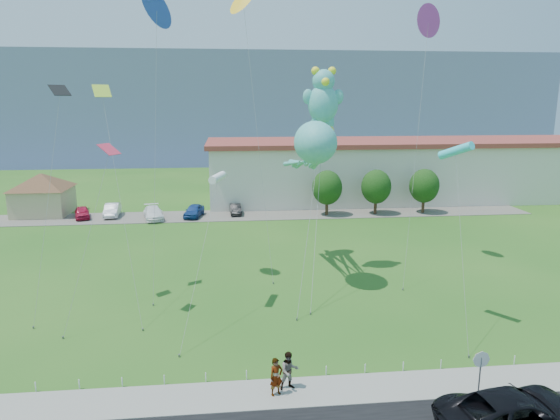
{
  "coord_description": "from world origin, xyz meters",
  "views": [
    {
      "loc": [
        -1.67,
        -23.67,
        13.51
      ],
      "look_at": [
        1.63,
        8.0,
        6.52
      ],
      "focal_mm": 32.0,
      "sensor_mm": 36.0,
      "label": 1
    }
  ],
  "objects_px": {
    "suv": "(517,414)",
    "pedestrian_right": "(289,371)",
    "parked_car_silver": "(112,210)",
    "parked_car_white": "(153,213)",
    "warehouse": "(425,169)",
    "stop_sign": "(481,364)",
    "teddy_bear_kite": "(323,99)",
    "pavilion": "(42,190)",
    "parked_car_red": "(82,212)",
    "pedestrian_left": "(276,377)",
    "octopus_kite": "(312,151)",
    "parked_car_black": "(235,209)",
    "parked_car_blue": "(194,211)"
  },
  "relations": [
    {
      "from": "parked_car_silver",
      "to": "teddy_bear_kite",
      "type": "bearing_deg",
      "value": -50.45
    },
    {
      "from": "pavilion",
      "to": "octopus_kite",
      "type": "height_order",
      "value": "octopus_kite"
    },
    {
      "from": "pavilion",
      "to": "octopus_kite",
      "type": "bearing_deg",
      "value": -42.23
    },
    {
      "from": "parked_car_white",
      "to": "octopus_kite",
      "type": "height_order",
      "value": "octopus_kite"
    },
    {
      "from": "suv",
      "to": "pedestrian_left",
      "type": "bearing_deg",
      "value": 61.79
    },
    {
      "from": "parked_car_blue",
      "to": "teddy_bear_kite",
      "type": "relative_size",
      "value": 0.27
    },
    {
      "from": "stop_sign",
      "to": "pedestrian_right",
      "type": "xyz_separation_m",
      "value": [
        -8.51,
        1.76,
        -0.83
      ]
    },
    {
      "from": "parked_car_silver",
      "to": "parked_car_white",
      "type": "xyz_separation_m",
      "value": [
        5.08,
        -1.93,
        -0.03
      ]
    },
    {
      "from": "octopus_kite",
      "to": "pavilion",
      "type": "bearing_deg",
      "value": 137.77
    },
    {
      "from": "stop_sign",
      "to": "parked_car_white",
      "type": "relative_size",
      "value": 0.51
    },
    {
      "from": "parked_car_silver",
      "to": "parked_car_white",
      "type": "height_order",
      "value": "parked_car_silver"
    },
    {
      "from": "pedestrian_left",
      "to": "parked_car_red",
      "type": "height_order",
      "value": "pedestrian_left"
    },
    {
      "from": "pavilion",
      "to": "warehouse",
      "type": "distance_m",
      "value": 50.37
    },
    {
      "from": "warehouse",
      "to": "suv",
      "type": "height_order",
      "value": "warehouse"
    },
    {
      "from": "warehouse",
      "to": "teddy_bear_kite",
      "type": "height_order",
      "value": "teddy_bear_kite"
    },
    {
      "from": "warehouse",
      "to": "pedestrian_left",
      "type": "xyz_separation_m",
      "value": [
        -25.68,
        -46.87,
        -3.11
      ]
    },
    {
      "from": "pedestrian_left",
      "to": "pedestrian_right",
      "type": "relative_size",
      "value": 0.97
    },
    {
      "from": "warehouse",
      "to": "parked_car_silver",
      "type": "height_order",
      "value": "warehouse"
    },
    {
      "from": "pedestrian_left",
      "to": "octopus_kite",
      "type": "bearing_deg",
      "value": 50.67
    },
    {
      "from": "warehouse",
      "to": "parked_car_silver",
      "type": "xyz_separation_m",
      "value": [
        -41.55,
        -8.03,
        -3.32
      ]
    },
    {
      "from": "teddy_bear_kite",
      "to": "octopus_kite",
      "type": "bearing_deg",
      "value": -116.1
    },
    {
      "from": "parked_car_red",
      "to": "parked_car_silver",
      "type": "bearing_deg",
      "value": -5.64
    },
    {
      "from": "parked_car_black",
      "to": "octopus_kite",
      "type": "bearing_deg",
      "value": -79.76
    },
    {
      "from": "pedestrian_right",
      "to": "parked_car_silver",
      "type": "distance_m",
      "value": 41.83
    },
    {
      "from": "pedestrian_left",
      "to": "stop_sign",
      "type": "bearing_deg",
      "value": -32.28
    },
    {
      "from": "pavilion",
      "to": "octopus_kite",
      "type": "distance_m",
      "value": 39.03
    },
    {
      "from": "parked_car_black",
      "to": "pavilion",
      "type": "bearing_deg",
      "value": 171.48
    },
    {
      "from": "suv",
      "to": "octopus_kite",
      "type": "xyz_separation_m",
      "value": [
        -5.43,
        18.83,
        8.98
      ]
    },
    {
      "from": "pedestrian_left",
      "to": "teddy_bear_kite",
      "type": "xyz_separation_m",
      "value": [
        5.32,
        17.5,
        12.63
      ]
    },
    {
      "from": "warehouse",
      "to": "parked_car_white",
      "type": "relative_size",
      "value": 12.42
    },
    {
      "from": "parked_car_silver",
      "to": "teddy_bear_kite",
      "type": "height_order",
      "value": "teddy_bear_kite"
    },
    {
      "from": "parked_car_blue",
      "to": "octopus_kite",
      "type": "bearing_deg",
      "value": -53.41
    },
    {
      "from": "pedestrian_left",
      "to": "parked_car_black",
      "type": "xyz_separation_m",
      "value": [
        -1.24,
        38.5,
        -0.34
      ]
    },
    {
      "from": "parked_car_red",
      "to": "parked_car_white",
      "type": "relative_size",
      "value": 0.8
    },
    {
      "from": "warehouse",
      "to": "parked_car_white",
      "type": "bearing_deg",
      "value": -164.73
    },
    {
      "from": "suv",
      "to": "pedestrian_right",
      "type": "height_order",
      "value": "pedestrian_right"
    },
    {
      "from": "stop_sign",
      "to": "parked_car_black",
      "type": "bearing_deg",
      "value": 104.66
    },
    {
      "from": "pedestrian_right",
      "to": "parked_car_red",
      "type": "distance_m",
      "value": 42.65
    },
    {
      "from": "pavilion",
      "to": "parked_car_silver",
      "type": "bearing_deg",
      "value": -13.48
    },
    {
      "from": "octopus_kite",
      "to": "parked_car_blue",
      "type": "bearing_deg",
      "value": 114.58
    },
    {
      "from": "pedestrian_left",
      "to": "octopus_kite",
      "type": "height_order",
      "value": "octopus_kite"
    },
    {
      "from": "warehouse",
      "to": "parked_car_blue",
      "type": "height_order",
      "value": "warehouse"
    },
    {
      "from": "parked_car_white",
      "to": "parked_car_blue",
      "type": "relative_size",
      "value": 1.14
    },
    {
      "from": "warehouse",
      "to": "pedestrian_right",
      "type": "bearing_deg",
      "value": -118.3
    },
    {
      "from": "parked_car_red",
      "to": "teddy_bear_kite",
      "type": "distance_m",
      "value": 34.54
    },
    {
      "from": "parked_car_red",
      "to": "pedestrian_left",
      "type": "bearing_deg",
      "value": -80.21
    },
    {
      "from": "pavilion",
      "to": "parked_car_black",
      "type": "xyz_separation_m",
      "value": [
        23.08,
        -2.38,
        -2.35
      ]
    },
    {
      "from": "pedestrian_left",
      "to": "parked_car_white",
      "type": "relative_size",
      "value": 0.37
    },
    {
      "from": "suv",
      "to": "octopus_kite",
      "type": "height_order",
      "value": "octopus_kite"
    },
    {
      "from": "suv",
      "to": "teddy_bear_kite",
      "type": "bearing_deg",
      "value": 4.61
    }
  ]
}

